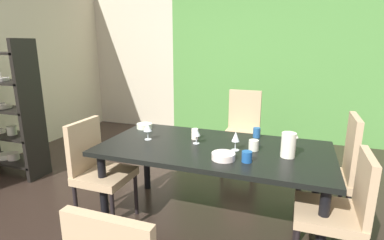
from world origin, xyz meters
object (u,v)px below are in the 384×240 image
object	(u,v)px
chair_left_near	(97,167)
wine_glass_north	(148,127)
wine_glass_left	(236,137)
cup_near_shelf	(257,133)
cup_right	(254,145)
serving_bowl_center	(223,156)
dining_table	(213,155)
chair_right_far	(334,168)
pitcher_south	(289,145)
chair_head_far	(242,126)
cup_east	(247,157)
display_shelf	(4,109)
serving_bowl_corner	(144,126)
chair_right_near	(341,207)
wine_glass_front	(196,132)
cup_west	(195,134)

from	to	relation	value
chair_left_near	wine_glass_north	xyz separation A→B (m)	(0.37, 0.29, 0.32)
wine_glass_left	cup_near_shelf	distance (m)	0.44
cup_right	serving_bowl_center	bearing A→B (deg)	-123.62
dining_table	serving_bowl_center	distance (m)	0.31
wine_glass_north	serving_bowl_center	world-z (taller)	wine_glass_north
chair_right_far	wine_glass_left	size ratio (longest dim) A/B	6.32
wine_glass_left	pitcher_south	xyz separation A→B (m)	(0.42, -0.01, -0.01)
chair_head_far	cup_near_shelf	bearing A→B (deg)	107.25
chair_left_near	cup_near_shelf	size ratio (longest dim) A/B	9.94
pitcher_south	cup_east	bearing A→B (deg)	-143.16
display_shelf	wine_glass_left	bearing A→B (deg)	-4.45
wine_glass_left	cup_east	bearing A→B (deg)	-58.59
wine_glass_north	serving_bowl_corner	world-z (taller)	wine_glass_north
chair_right_near	chair_head_far	bearing A→B (deg)	30.25
chair_head_far	display_shelf	bearing A→B (deg)	23.78
wine_glass_front	serving_bowl_corner	distance (m)	0.74
chair_head_far	display_shelf	size ratio (longest dim) A/B	0.61
cup_east	wine_glass_front	bearing A→B (deg)	151.20
display_shelf	wine_glass_front	size ratio (longest dim) A/B	10.92
chair_right_near	pitcher_south	xyz separation A→B (m)	(-0.38, 0.27, 0.32)
chair_head_far	cup_west	bearing A→B (deg)	79.67
dining_table	wine_glass_left	world-z (taller)	wine_glass_left
wine_glass_left	cup_west	xyz separation A→B (m)	(-0.42, 0.18, -0.07)
chair_left_near	wine_glass_front	distance (m)	0.95
wine_glass_north	wine_glass_front	bearing A→B (deg)	5.27
display_shelf	cup_near_shelf	distance (m)	3.02
serving_bowl_center	cup_west	world-z (taller)	cup_west
chair_left_near	cup_west	size ratio (longest dim) A/B	9.59
chair_right_far	chair_left_near	size ratio (longest dim) A/B	1.09
chair_head_far	serving_bowl_center	bearing A→B (deg)	95.14
serving_bowl_center	serving_bowl_corner	bearing A→B (deg)	150.35
wine_glass_left	serving_bowl_center	distance (m)	0.25
dining_table	chair_right_near	bearing A→B (deg)	-17.32
chair_right_far	display_shelf	distance (m)	3.71
pitcher_south	chair_right_far	bearing A→B (deg)	41.64
serving_bowl_center	cup_west	xyz separation A→B (m)	(-0.37, 0.41, 0.02)
dining_table	wine_glass_left	size ratio (longest dim) A/B	12.11
serving_bowl_corner	serving_bowl_center	distance (m)	1.14
chair_right_far	cup_west	bearing A→B (deg)	97.42
serving_bowl_center	cup_near_shelf	bearing A→B (deg)	75.91
wine_glass_left	chair_right_far	bearing A→B (deg)	22.75
chair_right_near	serving_bowl_corner	size ratio (longest dim) A/B	5.69
chair_left_near	wine_glass_left	size ratio (longest dim) A/B	5.82
wine_glass_north	pitcher_south	size ratio (longest dim) A/B	0.80
cup_west	cup_east	size ratio (longest dim) A/B	1.18
serving_bowl_corner	cup_near_shelf	bearing A→B (deg)	4.00
chair_left_near	chair_head_far	xyz separation A→B (m)	(1.00, 1.70, 0.02)
chair_right_near	chair_head_far	distance (m)	1.96
chair_head_far	wine_glass_left	world-z (taller)	chair_head_far
wine_glass_north	serving_bowl_center	xyz separation A→B (m)	(0.78, -0.24, -0.09)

